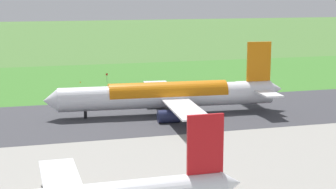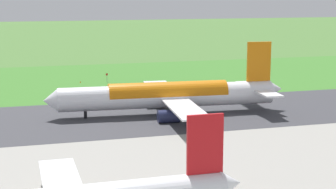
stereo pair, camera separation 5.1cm
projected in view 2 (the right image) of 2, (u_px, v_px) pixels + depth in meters
name	position (u px, v px, depth m)	size (l,w,h in m)	color
ground_plane	(157.00, 115.00, 119.08)	(800.00, 800.00, 0.00)	#477233
runway_asphalt	(157.00, 115.00, 119.07)	(600.00, 34.88, 0.06)	#38383D
grass_verge_foreground	(118.00, 81.00, 163.78)	(600.00, 80.00, 0.04)	#3C782B
airliner_main	(170.00, 95.00, 119.00)	(54.14, 44.29, 15.88)	white
no_stopping_sign	(107.00, 77.00, 162.31)	(0.60, 0.10, 2.61)	slate
traffic_cone_orange	(80.00, 82.00, 160.85)	(0.40, 0.40, 0.55)	orange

